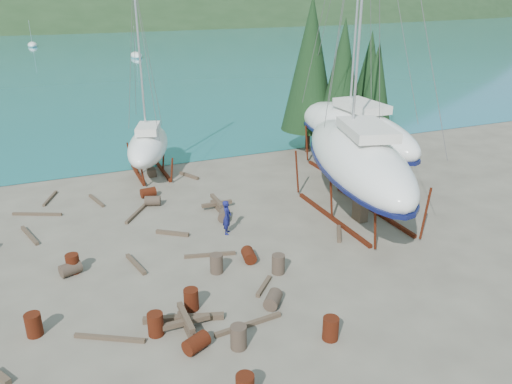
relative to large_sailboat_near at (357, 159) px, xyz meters
name	(u,v)px	position (x,y,z in m)	size (l,w,h in m)	color
ground	(242,263)	(-7.61, -2.44, -3.34)	(600.00, 600.00, 0.00)	#555043
bay_water	(44,14)	(-7.61, 312.56, -3.33)	(700.00, 700.00, 0.00)	#18697B
far_hill	(44,13)	(-7.61, 317.56, -3.34)	(800.00, 360.00, 110.00)	#22381C
far_house_right	(135,16)	(22.39, 187.56, -0.41)	(6.60, 5.60, 5.60)	beige
cypress_near_right	(342,79)	(4.89, 9.56, 2.45)	(3.60, 3.60, 10.00)	black
cypress_mid_right	(375,95)	(6.39, 7.56, 1.58)	(3.06, 3.06, 8.50)	black
cypress_back_left	(311,64)	(3.39, 11.56, 3.33)	(4.14, 4.14, 11.50)	black
cypress_far_right	(369,82)	(7.89, 10.56, 1.87)	(3.24, 3.24, 9.00)	black
moored_boat_mid	(136,56)	(2.39, 77.56, -2.95)	(2.00, 5.00, 6.05)	white
moored_boat_far	(32,45)	(-15.61, 107.56, -2.95)	(2.00, 5.00, 6.05)	white
large_sailboat_near	(357,159)	(0.00, 0.00, 0.00)	(7.26, 13.72, 20.74)	white
large_sailboat_far	(354,130)	(3.48, 5.58, -0.13)	(3.62, 12.45, 19.67)	white
small_sailboat_shore	(148,145)	(-8.91, 11.23, -1.28)	(4.90, 8.19, 12.50)	white
worker	(227,217)	(-7.17, 0.69, -2.43)	(0.66, 0.43, 1.81)	#121550
drum_0	(34,325)	(-16.40, -4.32, -2.90)	(0.58, 0.58, 0.88)	maroon
drum_1	(273,299)	(-7.71, -6.05, -3.05)	(0.58, 0.58, 0.88)	#2D2823
drum_4	(148,192)	(-9.90, 7.18, -3.05)	(0.58, 0.58, 0.88)	maroon
drum_5	(216,263)	(-8.93, -2.76, -2.90)	(0.58, 0.58, 0.88)	#2D2823
drum_6	(249,255)	(-7.23, -2.38, -3.05)	(0.58, 0.58, 0.88)	maroon
drum_7	(331,328)	(-6.68, -8.69, -2.90)	(0.58, 0.58, 0.88)	maroon
drum_8	(73,264)	(-14.76, -0.28, -2.90)	(0.58, 0.58, 0.88)	maroon
drum_9	(153,201)	(-9.93, 5.79, -3.05)	(0.58, 0.58, 0.88)	#2D2823
drum_10	(191,299)	(-10.73, -5.00, -2.90)	(0.58, 0.58, 0.88)	maroon
drum_11	(224,215)	(-6.79, 2.26, -3.05)	(0.58, 0.58, 0.88)	#2D2823
drum_12	(196,343)	(-11.25, -7.40, -3.05)	(0.58, 0.58, 0.88)	maroon
drum_13	(156,324)	(-12.35, -6.00, -2.90)	(0.58, 0.58, 0.88)	maroon
drum_15	(71,269)	(-14.89, -0.43, -3.05)	(0.58, 0.58, 0.88)	#2D2823
drum_16	(239,337)	(-9.86, -7.85, -2.90)	(0.58, 0.58, 0.88)	#2D2823
drum_17	(278,264)	(-6.44, -3.87, -2.90)	(0.58, 0.58, 0.88)	#2D2823
timber_0	(50,198)	(-15.41, 9.09, -3.26)	(0.14, 2.21, 0.14)	brown
timber_1	(339,234)	(-2.01, -1.78, -3.24)	(0.19, 1.67, 0.19)	brown
timber_3	(110,338)	(-13.96, -5.66, -3.26)	(0.15, 2.62, 0.15)	brown
timber_5	(248,324)	(-9.10, -6.89, -3.25)	(0.16, 2.74, 0.16)	brown
timber_6	(189,176)	(-6.65, 9.63, -3.24)	(0.19, 1.73, 0.19)	brown
timber_7	(264,286)	(-7.52, -4.74, -3.25)	(0.17, 1.53, 0.17)	brown
timber_8	(172,233)	(-9.83, 1.61, -3.24)	(0.19, 1.77, 0.19)	brown
timber_9	(96,200)	(-12.90, 7.65, -3.26)	(0.15, 2.12, 0.15)	brown
timber_10	(138,212)	(-10.92, 5.05, -3.25)	(0.16, 3.09, 0.16)	brown
timber_11	(210,255)	(-8.76, -1.27, -3.26)	(0.15, 2.41, 0.15)	brown
timber_12	(136,264)	(-12.13, -0.79, -3.25)	(0.17, 2.00, 0.17)	brown
timber_13	(1,377)	(-17.45, -6.32, -3.23)	(0.22, 0.94, 0.22)	brown
timber_15	(37,214)	(-16.17, 6.93, -3.26)	(0.15, 2.77, 0.15)	brown
timber_16	(184,318)	(-11.22, -5.61, -3.22)	(0.23, 3.04, 0.23)	brown
timber_17	(30,235)	(-16.56, 4.23, -3.25)	(0.16, 2.42, 0.16)	brown
timber_pile_fore	(186,322)	(-11.26, -6.11, -3.04)	(1.80, 1.80, 0.60)	brown
timber_pile_aft	(217,204)	(-6.64, 3.88, -3.04)	(1.80, 1.80, 0.60)	brown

